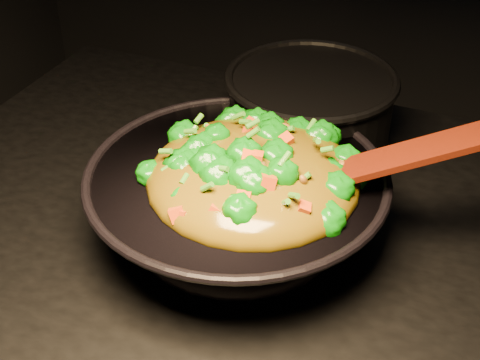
% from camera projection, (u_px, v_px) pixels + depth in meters
% --- Properties ---
extents(wok, '(0.40, 0.40, 0.10)m').
position_uv_depth(wok, '(237.00, 207.00, 0.84)').
color(wok, black).
rests_on(wok, stovetop).
extents(stir_fry, '(0.30, 0.30, 0.09)m').
position_uv_depth(stir_fry, '(254.00, 151.00, 0.78)').
color(stir_fry, '#0D7208').
rests_on(stir_fry, wok).
extents(spatula, '(0.29, 0.13, 0.12)m').
position_uv_depth(spatula, '(400.00, 157.00, 0.75)').
color(spatula, '#321003').
rests_on(spatula, wok).
extents(back_pot, '(0.31, 0.31, 0.14)m').
position_uv_depth(back_pot, '(309.00, 116.00, 0.99)').
color(back_pot, black).
rests_on(back_pot, stovetop).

